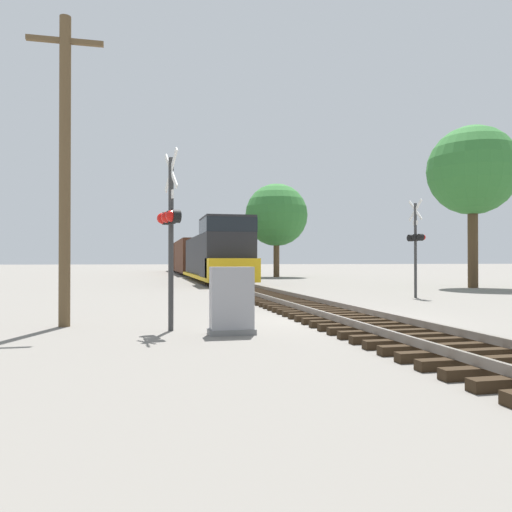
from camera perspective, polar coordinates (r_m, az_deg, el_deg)
name	(u,v)px	position (r m, az deg, el deg)	size (l,w,h in m)	color
ground_plane	(337,319)	(13.96, 9.29, -7.14)	(400.00, 400.00, 0.00)	slate
rail_track_bed	(337,314)	(13.94, 9.29, -6.59)	(2.60, 160.00, 0.31)	black
freight_train	(194,257)	(53.82, -7.13, -0.10)	(3.15, 50.75, 4.41)	#232326
crossing_signal_near	(170,224)	(11.62, -9.84, 3.64)	(0.52, 1.01, 4.14)	#333333
crossing_signal_far	(416,241)	(22.64, 17.82, 1.69)	(0.41, 1.01, 4.26)	#333333
relay_cabinet	(232,301)	(10.93, -2.80, -5.17)	(1.02, 0.51, 1.47)	slate
utility_pole	(65,165)	(13.23, -21.00, 9.65)	(1.80, 0.27, 7.59)	brown
tree_far_right	(473,171)	(32.52, 23.51, 8.89)	(5.24, 5.24, 9.58)	#473521
tree_mid_background	(276,215)	(48.74, 2.35, 4.69)	(6.07, 6.07, 9.09)	brown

